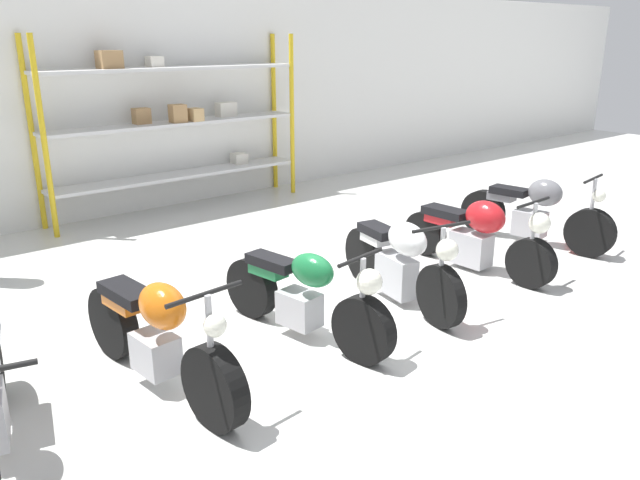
{
  "coord_description": "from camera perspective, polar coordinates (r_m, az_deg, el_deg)",
  "views": [
    {
      "loc": [
        -4.0,
        -4.47,
        2.76
      ],
      "look_at": [
        0.0,
        0.4,
        0.7
      ],
      "focal_mm": 35.0,
      "sensor_mm": 36.0,
      "label": 1
    }
  ],
  "objects": [
    {
      "name": "motorcycle_orange",
      "position": [
        5.24,
        -14.69,
        -8.45
      ],
      "size": [
        0.63,
        2.21,
        1.07
      ],
      "rotation": [
        0.0,
        0.0,
        -1.48
      ],
      "color": "black",
      "rests_on": "ground_plane"
    },
    {
      "name": "toolbox",
      "position": [
        9.47,
        22.98,
        0.57
      ],
      "size": [
        0.44,
        0.26,
        0.28
      ],
      "color": "red",
      "rests_on": "ground_plane"
    },
    {
      "name": "back_wall",
      "position": [
        10.53,
        -17.33,
        12.08
      ],
      "size": [
        30.0,
        0.08,
        3.6
      ],
      "color": "white",
      "rests_on": "ground_plane"
    },
    {
      "name": "motorcycle_green",
      "position": [
        5.9,
        -1.41,
        -5.1
      ],
      "size": [
        0.62,
        2.07,
        0.99
      ],
      "rotation": [
        0.0,
        0.0,
        -1.42
      ],
      "color": "black",
      "rests_on": "ground_plane"
    },
    {
      "name": "ground_plane",
      "position": [
        6.6,
        2.22,
        -6.62
      ],
      "size": [
        30.0,
        30.0,
        0.0
      ],
      "primitive_type": "plane",
      "color": "silver"
    },
    {
      "name": "motorcycle_red",
      "position": [
        7.85,
        14.12,
        0.42
      ],
      "size": [
        0.65,
        2.13,
        1.02
      ],
      "rotation": [
        0.0,
        0.0,
        -1.53
      ],
      "color": "black",
      "rests_on": "ground_plane"
    },
    {
      "name": "motorcycle_grey",
      "position": [
        9.09,
        19.01,
        2.39
      ],
      "size": [
        0.66,
        2.17,
        1.05
      ],
      "rotation": [
        0.0,
        0.0,
        -1.42
      ],
      "color": "black",
      "rests_on": "ground_plane"
    },
    {
      "name": "shelving_rack",
      "position": [
        10.51,
        -13.05,
        10.69
      ],
      "size": [
        4.36,
        0.63,
        2.81
      ],
      "color": "gold",
      "rests_on": "ground_plane"
    },
    {
      "name": "motorcycle_white",
      "position": [
        6.73,
        7.37,
        -1.93
      ],
      "size": [
        0.71,
        2.04,
        1.04
      ],
      "rotation": [
        0.0,
        0.0,
        -1.76
      ],
      "color": "black",
      "rests_on": "ground_plane"
    }
  ]
}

